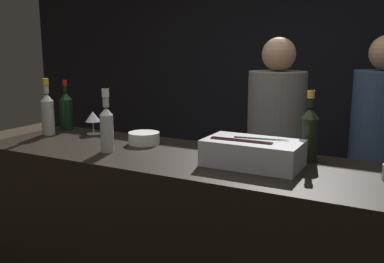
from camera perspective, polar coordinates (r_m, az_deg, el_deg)
The scene contains 11 objects.
wall_back_chalkboard at distance 4.05m, azimuth 14.17°, elevation 8.11°, with size 6.40×0.06×2.80m.
bar_counter at distance 2.30m, azimuth -0.40°, elevation -16.39°, with size 2.31×0.66×1.07m.
ice_bin_with_bottles at distance 1.95m, azimuth 8.02°, elevation -2.70°, with size 0.43×0.25×0.13m.
bowl_white at distance 2.38m, azimuth -6.42°, elevation -0.82°, with size 0.17×0.17×0.06m.
wine_glass at distance 2.69m, azimuth -13.08°, elevation 1.84°, with size 0.09×0.09×0.14m.
red_wine_bottle_burgundy at distance 2.87m, azimuth -16.41°, elevation 2.80°, with size 0.08×0.08×0.32m.
rose_wine_bottle at distance 2.74m, azimuth -18.70°, elevation 2.52°, with size 0.08×0.08×0.34m.
white_wine_bottle at distance 2.22m, azimuth -11.31°, elevation 0.77°, with size 0.07×0.07×0.32m.
champagne_bottle at distance 2.07m, azimuth 15.33°, elevation -0.14°, with size 0.09×0.09×0.34m.
person_in_hoodie at distance 2.81m, azimuth 11.00°, elevation -2.95°, with size 0.36×0.36×1.66m.
person_grey_polo at distance 2.90m, azimuth 23.55°, elevation -3.13°, with size 0.36×0.36×1.67m.
Camera 1 is at (0.96, -1.47, 1.61)m, focal length 40.00 mm.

